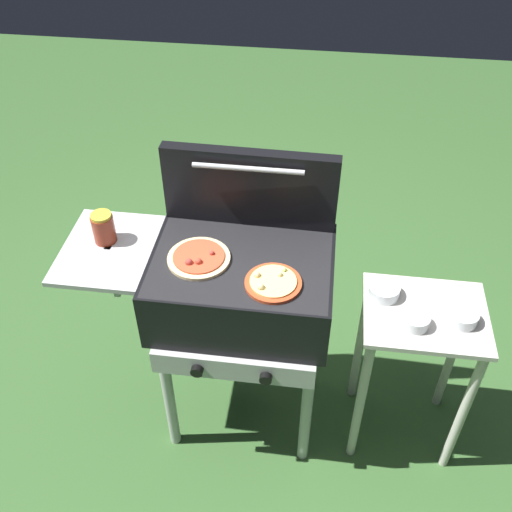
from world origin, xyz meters
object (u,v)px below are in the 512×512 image
pizza_pepperoni (199,258)px  topping_bowl_middle (384,291)px  grill (238,289)px  topping_bowl_near (463,317)px  sauce_jar (103,228)px  pizza_cheese (273,282)px  topping_bowl_far (416,321)px  prep_table (416,349)px

pizza_pepperoni → topping_bowl_middle: pizza_pepperoni is taller
grill → topping_bowl_near: (0.79, -0.02, -0.01)m
topping_bowl_near → sauce_jar: bearing=177.2°
pizza_cheese → topping_bowl_near: bearing=7.2°
sauce_jar → topping_bowl_far: bearing=-5.3°
grill → topping_bowl_middle: (0.52, 0.07, -0.01)m
pizza_pepperoni → topping_bowl_near: (0.92, -0.00, -0.16)m
topping_bowl_far → pizza_cheese: bearing=-175.0°
pizza_cheese → topping_bowl_middle: (0.39, 0.18, -0.16)m
pizza_cheese → sauce_jar: size_ratio=1.62×
grill → pizza_pepperoni: pizza_pepperoni is taller
pizza_pepperoni → grill: bearing=8.3°
pizza_cheese → topping_bowl_far: bearing=5.0°
pizza_pepperoni → topping_bowl_far: 0.78m
pizza_pepperoni → topping_bowl_near: size_ratio=2.06×
pizza_cheese → topping_bowl_far: 0.52m
pizza_pepperoni → sauce_jar: size_ratio=1.87×
sauce_jar → prep_table: sauce_jar is taller
grill → topping_bowl_middle: 0.53m
topping_bowl_far → topping_bowl_middle: (-0.10, 0.13, 0.00)m
grill → pizza_pepperoni: (-0.13, -0.02, 0.15)m
pizza_cheese → topping_bowl_near: pizza_cheese is taller
prep_table → topping_bowl_near: size_ratio=6.83×
prep_table → topping_bowl_middle: 0.28m
pizza_pepperoni → topping_bowl_far: bearing=-3.3°
topping_bowl_far → topping_bowl_middle: bearing=127.9°
sauce_jar → prep_table: (1.16, -0.04, -0.44)m
topping_bowl_near → topping_bowl_far: 0.17m
pizza_cheese → topping_bowl_near: size_ratio=1.79×
pizza_pepperoni → topping_bowl_near: pizza_pepperoni is taller
topping_bowl_middle → prep_table: bearing=-24.1°
grill → topping_bowl_middle: size_ratio=8.39×
pizza_cheese → topping_bowl_middle: pizza_cheese is taller
topping_bowl_middle → pizza_pepperoni: bearing=-172.1°
pizza_pepperoni → prep_table: 0.90m
pizza_cheese → topping_bowl_near: 0.68m
pizza_pepperoni → topping_bowl_far: (0.76, -0.04, -0.16)m
pizza_cheese → topping_bowl_far: pizza_cheese is taller
sauce_jar → topping_bowl_near: sauce_jar is taller
prep_table → topping_bowl_far: size_ratio=7.58×
topping_bowl_near → prep_table: bearing=167.1°
sauce_jar → topping_bowl_far: 1.14m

